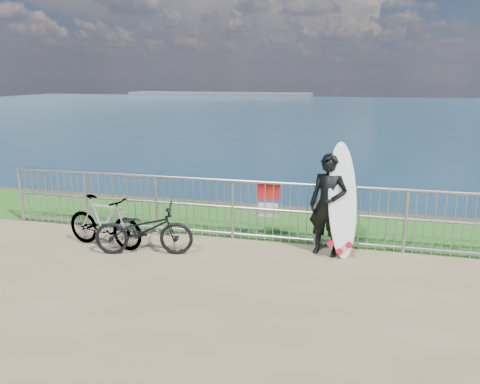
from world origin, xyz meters
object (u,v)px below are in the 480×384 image
(surfer, at_px, (328,205))
(bicycle_near, at_px, (144,230))
(bicycle_far, at_px, (104,222))
(surfboard, at_px, (342,205))

(surfer, distance_m, bicycle_near, 3.10)
(surfer, relative_size, bicycle_far, 1.11)
(surfboard, height_order, bicycle_near, surfboard)
(surfboard, bearing_deg, bicycle_far, -171.95)
(surfboard, xyz_separation_m, bicycle_near, (-3.21, -0.72, -0.45))
(bicycle_far, bearing_deg, surfboard, -72.79)
(surfboard, xyz_separation_m, bicycle_far, (-4.02, -0.57, -0.42))
(surfer, distance_m, surfboard, 0.23)
(surfboard, distance_m, bicycle_near, 3.32)
(surfer, bearing_deg, bicycle_near, -151.84)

